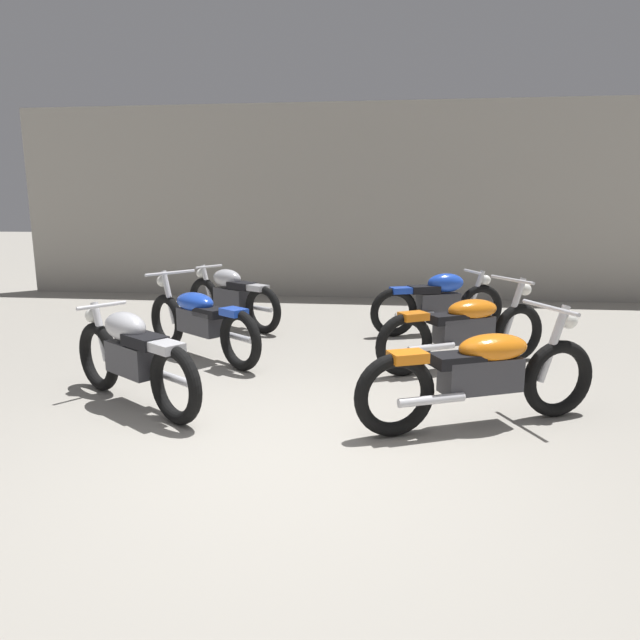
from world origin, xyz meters
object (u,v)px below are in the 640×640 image
Objects in this scene: motorcycle_left_row_0 at (132,356)px; motorcycle_right_row_2 at (439,301)px; motorcycle_left_row_1 at (200,320)px; motorcycle_left_row_2 at (232,296)px; motorcycle_right_row_0 at (482,373)px; motorcycle_right_row_1 at (465,328)px.

motorcycle_left_row_0 is 0.89× the size of motorcycle_right_row_2.
motorcycle_left_row_1 is (0.07, 1.65, -0.01)m from motorcycle_left_row_0.
motorcycle_left_row_1 is 1.05× the size of motorcycle_left_row_2.
motorcycle_left_row_0 is 0.98× the size of motorcycle_left_row_2.
motorcycle_left_row_1 is at bearing 148.90° from motorcycle_right_row_0.
motorcycle_right_row_1 is (3.12, -1.79, -0.01)m from motorcycle_left_row_2.
motorcycle_left_row_2 is 2.97m from motorcycle_right_row_2.
motorcycle_right_row_2 is (-0.15, 1.68, 0.01)m from motorcycle_right_row_1.
motorcycle_left_row_0 is 0.86× the size of motorcycle_right_row_1.
motorcycle_left_row_0 is 3.36m from motorcycle_left_row_2.
motorcycle_left_row_1 is 3.29m from motorcycle_right_row_2.
motorcycle_right_row_1 reaches higher than motorcycle_left_row_0.
motorcycle_left_row_2 is 0.83× the size of motorcycle_right_row_0.
motorcycle_left_row_1 is at bearing 178.40° from motorcycle_right_row_1.
motorcycle_left_row_0 and motorcycle_left_row_2 have the same top height.
motorcycle_right_row_0 reaches higher than motorcycle_left_row_2.
motorcycle_left_row_1 is 1.71m from motorcycle_left_row_2.
motorcycle_left_row_2 is (-0.09, 1.70, 0.01)m from motorcycle_left_row_1.
motorcycle_left_row_1 is 3.03m from motorcycle_right_row_1.
motorcycle_left_row_1 is at bearing 87.68° from motorcycle_left_row_0.
motorcycle_left_row_2 is at bearing 131.14° from motorcycle_right_row_0.
motorcycle_right_row_0 reaches higher than motorcycle_left_row_0.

